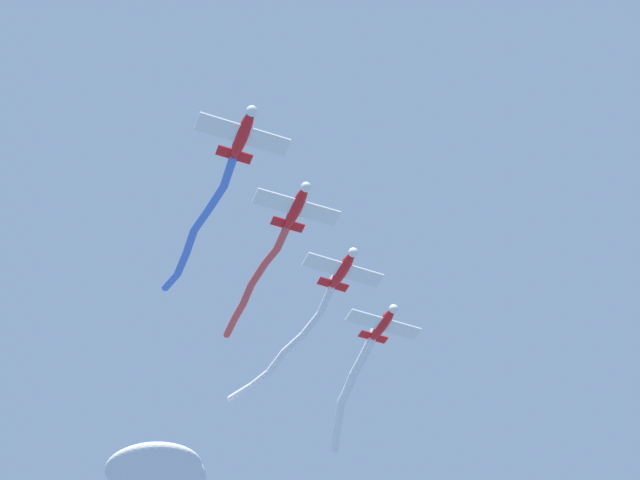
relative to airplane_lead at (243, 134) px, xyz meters
The scene contains 9 objects.
airplane_lead is the anchor object (origin of this frame).
smoke_trail_lead 10.94m from the airplane_lead, 140.94° to the left, with size 13.96×10.85×1.73m.
airplane_left_wing 8.32m from the airplane_lead, 90.08° to the left, with size 5.88×6.34×1.78m.
smoke_trail_left_wing 16.42m from the airplane_lead, 117.69° to the left, with size 12.02×9.84×1.12m.
airplane_right_wing 16.64m from the airplane_lead, 90.07° to the left, with size 5.79×6.45×1.78m.
smoke_trail_right_wing 24.97m from the airplane_lead, 112.19° to the left, with size 16.20×9.23×1.73m.
airplane_slot 24.96m from the airplane_lead, 90.07° to the left, with size 5.79×6.45×1.78m.
smoke_trail_slot 33.69m from the airplane_lead, 103.08° to the left, with size 11.41×14.06×1.87m.
cloud_east 37.25m from the airplane_lead, 133.44° to the left, with size 11.58×11.96×4.41m.
Camera 1 is at (19.23, -33.72, 3.84)m, focal length 49.16 mm.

